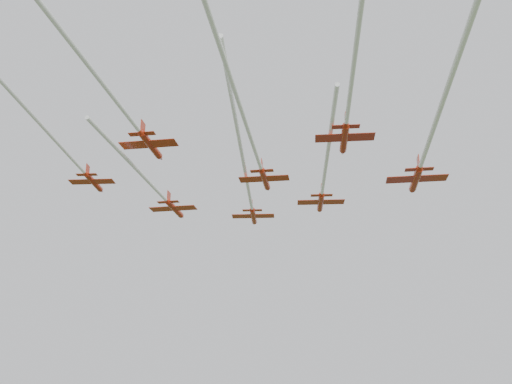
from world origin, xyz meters
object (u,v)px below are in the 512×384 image
at_px(jet_row2_left, 160,193).
at_px(jet_row2_right, 324,182).
at_px(jet_row3_mid, 251,139).
at_px(jet_row3_right, 430,138).
at_px(jet_row3_left, 73,160).
at_px(jet_row4_left, 104,85).
at_px(jet_lead, 247,184).
at_px(jet_row4_right, 351,84).

height_order(jet_row2_left, jet_row2_right, jet_row2_right).
distance_m(jet_row2_left, jet_row2_right, 28.79).
bearing_deg(jet_row2_left, jet_row3_mid, -40.83).
bearing_deg(jet_row3_right, jet_row3_left, 174.54).
bearing_deg(jet_row4_left, jet_row3_mid, 47.78).
height_order(jet_row3_mid, jet_row3_right, jet_row3_mid).
bearing_deg(jet_row3_mid, jet_row2_left, 137.41).
bearing_deg(jet_row4_left, jet_row2_right, 56.16).
distance_m(jet_lead, jet_row4_left, 38.44).
xyz_separation_m(jet_row2_left, jet_row2_right, (26.99, 9.90, 1.67)).
relative_size(jet_row2_left, jet_row3_left, 1.01).
bearing_deg(jet_row4_right, jet_row3_right, 49.09).
bearing_deg(jet_row2_right, jet_row2_left, -178.75).
distance_m(jet_row4_left, jet_row4_right, 29.66).
relative_size(jet_row2_right, jet_row4_left, 0.75).
xyz_separation_m(jet_row2_right, jet_row3_left, (-34.63, -23.89, 0.37)).
bearing_deg(jet_row3_left, jet_row3_mid, -15.02).
bearing_deg(jet_row3_left, jet_row3_right, -9.83).
bearing_deg(jet_row2_left, jet_row3_right, -19.38).
height_order(jet_lead, jet_row4_left, jet_lead).
relative_size(jet_row2_right, jet_row3_right, 0.76).
bearing_deg(jet_row2_left, jet_row4_left, -82.82).
bearing_deg(jet_row3_mid, jet_row2_right, 63.77).
relative_size(jet_lead, jet_row3_right, 1.04).
height_order(jet_row3_mid, jet_row4_right, jet_row3_mid).
relative_size(jet_row2_left, jet_row4_left, 0.68).
bearing_deg(jet_row2_right, jet_row3_left, -164.29).
relative_size(jet_lead, jet_row2_right, 1.37).
xyz_separation_m(jet_lead, jet_row2_right, (12.96, 3.46, -0.26)).
relative_size(jet_lead, jet_row4_left, 1.03).
xyz_separation_m(jet_row3_right, jet_row4_left, (-34.93, -26.54, 1.62)).
xyz_separation_m(jet_row3_left, jet_row3_right, (54.17, 8.61, -2.15)).
bearing_deg(jet_lead, jet_row2_right, -4.46).
xyz_separation_m(jet_row3_left, jet_row4_right, (47.03, -7.60, -1.05)).
relative_size(jet_row2_left, jet_row4_right, 0.76).
bearing_deg(jet_row2_left, jet_row4_right, -41.51).
bearing_deg(jet_row4_left, jet_row3_right, 23.60).
height_order(jet_lead, jet_row3_right, jet_lead).
relative_size(jet_row2_right, jet_row3_mid, 0.80).
relative_size(jet_row3_left, jet_row4_right, 0.76).
distance_m(jet_row3_left, jet_row3_mid, 30.19).
relative_size(jet_lead, jet_row4_right, 1.16).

